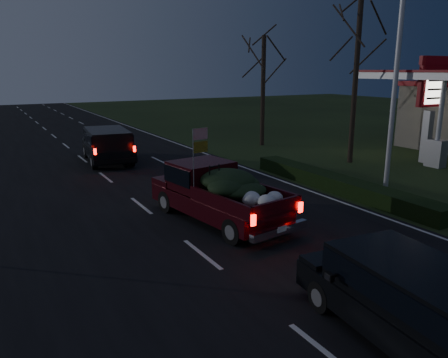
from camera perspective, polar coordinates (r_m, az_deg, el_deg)
name	(u,v)px	position (r m, az deg, el deg)	size (l,w,h in m)	color
ground	(202,255)	(12.06, -2.89, -9.84)	(120.00, 120.00, 0.00)	black
road_asphalt	(202,254)	(12.06, -2.89, -9.80)	(14.00, 120.00, 0.02)	black
hedge_row	(338,184)	(18.66, 14.65, -0.62)	(1.00, 10.00, 0.60)	black
light_pole	(398,54)	(18.67, 21.77, 14.95)	(0.50, 0.90, 9.16)	silver
gas_price_pylon	(432,92)	(25.67, 25.51, 10.25)	(2.00, 0.41, 5.57)	gray
gas_canopy	(440,80)	(27.87, 26.37, 11.56)	(7.10, 6.10, 4.88)	silver
bare_tree_mid	(358,40)	(24.28, 17.14, 16.94)	(3.60, 3.60, 8.50)	black
bare_tree_far	(264,64)	(28.97, 5.19, 14.71)	(3.60, 3.60, 7.00)	black
pickup_truck	(218,190)	(14.34, -0.83, -1.44)	(2.79, 5.58, 2.80)	#37070E
lead_suv	(107,142)	(24.36, -14.98, 4.67)	(2.65, 5.27, 1.46)	black
rear_suv	(414,296)	(8.74, 23.56, -13.84)	(2.30, 4.61, 1.28)	black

